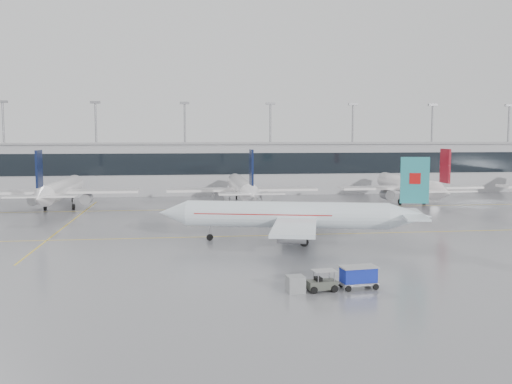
{
  "coord_description": "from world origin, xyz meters",
  "views": [
    {
      "loc": [
        -11.73,
        -78.67,
        14.05
      ],
      "look_at": [
        0.0,
        12.0,
        5.0
      ],
      "focal_mm": 40.0,
      "sensor_mm": 36.0,
      "label": 1
    }
  ],
  "objects": [
    {
      "name": "taxi_line_cross",
      "position": [
        -30.0,
        15.0,
        0.01
      ],
      "size": [
        0.25,
        60.0,
        0.01
      ],
      "primitive_type": "cube",
      "color": "gold",
      "rests_on": "ground"
    },
    {
      "name": "taxi_line_north",
      "position": [
        0.0,
        30.0,
        0.01
      ],
      "size": [
        120.0,
        0.25,
        0.01
      ],
      "primitive_type": "cube",
      "color": "gold",
      "rests_on": "ground"
    },
    {
      "name": "light_masts",
      "position": [
        0.0,
        68.0,
        13.34
      ],
      "size": [
        156.4,
        1.0,
        22.6
      ],
      "color": "gray",
      "rests_on": "ground"
    },
    {
      "name": "terminal_glass",
      "position": [
        0.0,
        54.45,
        7.5
      ],
      "size": [
        180.0,
        0.2,
        5.0
      ],
      "primitive_type": "cube",
      "color": "black",
      "rests_on": "ground"
    },
    {
      "name": "parked_jet_b",
      "position": [
        -35.0,
        33.69,
        3.71
      ],
      "size": [
        29.64,
        36.96,
        11.72
      ],
      "rotation": [
        0.0,
        0.0,
        1.57
      ],
      "color": "white",
      "rests_on": "ground"
    },
    {
      "name": "taxi_line_main",
      "position": [
        0.0,
        0.0,
        0.01
      ],
      "size": [
        120.0,
        0.25,
        0.01
      ],
      "primitive_type": "cube",
      "color": "gold",
      "rests_on": "ground"
    },
    {
      "name": "baggage_cart",
      "position": [
        4.24,
        -28.84,
        1.22
      ],
      "size": [
        3.58,
        2.27,
        2.09
      ],
      "rotation": [
        0.0,
        0.0,
        0.12
      ],
      "color": "gray",
      "rests_on": "ground"
    },
    {
      "name": "parked_jet_c",
      "position": [
        -0.0,
        33.69,
        3.71
      ],
      "size": [
        29.64,
        36.96,
        11.72
      ],
      "rotation": [
        0.0,
        0.0,
        1.57
      ],
      "color": "white",
      "rests_on": "ground"
    },
    {
      "name": "gse_unit",
      "position": [
        -1.79,
        -29.47,
        0.77
      ],
      "size": [
        1.68,
        1.59,
        1.53
      ],
      "primitive_type": "cube",
      "rotation": [
        0.0,
        0.0,
        0.11
      ],
      "color": "gray",
      "rests_on": "ground"
    },
    {
      "name": "parked_jet_d",
      "position": [
        35.0,
        33.69,
        3.71
      ],
      "size": [
        29.64,
        36.96,
        11.72
      ],
      "rotation": [
        0.0,
        0.0,
        1.57
      ],
      "color": "white",
      "rests_on": "ground"
    },
    {
      "name": "air_canada_jet",
      "position": [
        3.0,
        -5.7,
        3.59
      ],
      "size": [
        35.86,
        29.05,
        11.34
      ],
      "rotation": [
        0.0,
        0.0,
        2.9
      ],
      "color": "white",
      "rests_on": "ground"
    },
    {
      "name": "terminal_roof",
      "position": [
        0.0,
        62.0,
        12.2
      ],
      "size": [
        182.0,
        16.0,
        0.4
      ],
      "primitive_type": "cube",
      "color": "gray",
      "rests_on": "ground"
    },
    {
      "name": "ground",
      "position": [
        0.0,
        0.0,
        0.0
      ],
      "size": [
        320.0,
        320.0,
        0.0
      ],
      "primitive_type": "plane",
      "color": "gray",
      "rests_on": "ground"
    },
    {
      "name": "baggage_tug",
      "position": [
        0.67,
        -29.26,
        0.67
      ],
      "size": [
        4.01,
        1.94,
        1.91
      ],
      "rotation": [
        0.0,
        0.0,
        0.12
      ],
      "color": "#44473F",
      "rests_on": "ground"
    },
    {
      "name": "terminal",
      "position": [
        0.0,
        62.0,
        6.0
      ],
      "size": [
        180.0,
        15.0,
        12.0
      ],
      "primitive_type": "cube",
      "color": "#9F9FA3",
      "rests_on": "ground"
    }
  ]
}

